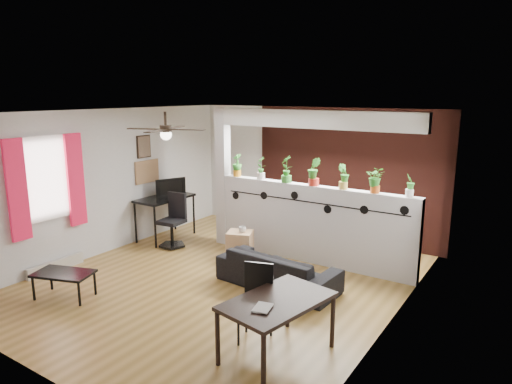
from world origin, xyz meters
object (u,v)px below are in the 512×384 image
at_px(cup, 242,229).
at_px(computer_desk, 165,201).
at_px(potted_plant_1, 261,167).
at_px(potted_plant_4, 344,176).
at_px(potted_plant_3, 314,171).
at_px(coffee_table, 64,275).
at_px(dining_table, 277,305).
at_px(potted_plant_2, 287,168).
at_px(potted_plant_0, 237,165).
at_px(potted_plant_5, 376,179).
at_px(potted_plant_6, 410,185).
at_px(sofa, 278,270).
at_px(cube_shelf, 240,246).
at_px(office_chair, 174,224).
at_px(folding_chair, 257,295).
at_px(ceiling_fan, 166,131).

relative_size(cup, computer_desk, 0.11).
xyz_separation_m(potted_plant_1, potted_plant_4, (1.58, 0.00, -0.00)).
distance_m(potted_plant_3, coffee_table, 4.17).
distance_m(cup, dining_table, 2.99).
bearing_deg(dining_table, potted_plant_2, 117.93).
xyz_separation_m(potted_plant_0, potted_plant_4, (2.11, 0.00, -0.00)).
bearing_deg(coffee_table, potted_plant_3, 54.24).
relative_size(potted_plant_5, computer_desk, 0.35).
xyz_separation_m(potted_plant_3, potted_plant_6, (1.58, -0.00, -0.06)).
relative_size(potted_plant_1, sofa, 0.23).
height_order(potted_plant_3, cube_shelf, potted_plant_3).
distance_m(potted_plant_6, office_chair, 4.34).
bearing_deg(potted_plant_1, potted_plant_0, 180.00).
bearing_deg(folding_chair, cube_shelf, 129.68).
height_order(ceiling_fan, folding_chair, ceiling_fan).
bearing_deg(potted_plant_0, potted_plant_5, 0.00).
height_order(cube_shelf, dining_table, dining_table).
bearing_deg(sofa, cube_shelf, -24.18).
distance_m(sofa, cube_shelf, 1.27).
relative_size(cube_shelf, folding_chair, 0.56).
xyz_separation_m(potted_plant_0, sofa, (1.61, -1.22, -1.31)).
relative_size(computer_desk, coffee_table, 1.28).
relative_size(potted_plant_2, sofa, 0.27).
xyz_separation_m(potted_plant_1, cube_shelf, (-0.03, -0.62, -1.31)).
height_order(potted_plant_6, cup, potted_plant_6).
bearing_deg(computer_desk, potted_plant_5, 5.92).
bearing_deg(potted_plant_2, potted_plant_6, -0.00).
bearing_deg(cube_shelf, cup, -21.44).
bearing_deg(computer_desk, coffee_table, -75.43).
xyz_separation_m(potted_plant_1, computer_desk, (-2.00, -0.43, -0.80)).
distance_m(cube_shelf, cup, 0.31).
height_order(potted_plant_5, office_chair, potted_plant_5).
distance_m(potted_plant_4, office_chair, 3.36).
relative_size(sofa, coffee_table, 1.93).
bearing_deg(dining_table, potted_plant_3, 109.00).
height_order(potted_plant_4, office_chair, potted_plant_4).
bearing_deg(potted_plant_0, office_chair, -143.97).
height_order(dining_table, folding_chair, folding_chair).
distance_m(sofa, cup, 1.26).
relative_size(potted_plant_4, potted_plant_5, 1.00).
height_order(potted_plant_2, potted_plant_3, potted_plant_2).
relative_size(potted_plant_4, office_chair, 0.41).
xyz_separation_m(sofa, office_chair, (-2.59, 0.51, 0.19)).
relative_size(potted_plant_0, coffee_table, 0.45).
height_order(potted_plant_5, cube_shelf, potted_plant_5).
height_order(computer_desk, coffee_table, computer_desk).
relative_size(ceiling_fan, sofa, 0.67).
xyz_separation_m(potted_plant_1, potted_plant_6, (2.63, 0.00, -0.03)).
bearing_deg(potted_plant_5, computer_desk, -174.08).
xyz_separation_m(sofa, dining_table, (0.94, -1.62, 0.34)).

